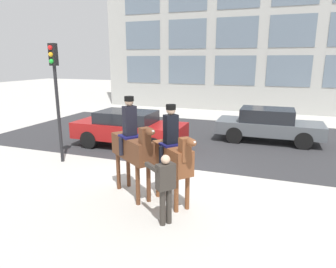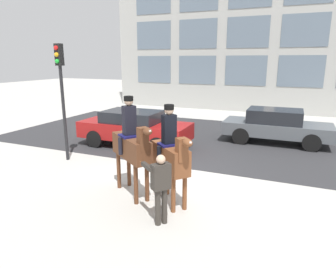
{
  "view_description": "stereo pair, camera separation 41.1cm",
  "coord_description": "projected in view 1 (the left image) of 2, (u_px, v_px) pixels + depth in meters",
  "views": [
    {
      "loc": [
        2.83,
        -8.59,
        3.54
      ],
      "look_at": [
        0.14,
        -1.15,
        1.58
      ],
      "focal_mm": 32.0,
      "sensor_mm": 36.0,
      "label": 1
    },
    {
      "loc": [
        3.21,
        -8.44,
        3.54
      ],
      "look_at": [
        0.14,
        -1.15,
        1.58
      ],
      "focal_mm": 32.0,
      "sensor_mm": 36.0,
      "label": 2
    }
  ],
  "objects": [
    {
      "name": "pedestrian_bystander",
      "position": [
        165.0,
        184.0,
        6.44
      ],
      "size": [
        0.89,
        0.55,
        1.61
      ],
      "rotation": [
        0.0,
        0.0,
        2.46
      ],
      "color": "#332D28",
      "rests_on": "ground_plane"
    },
    {
      "name": "road_surface",
      "position": [
        208.0,
        138.0,
        13.96
      ],
      "size": [
        19.67,
        8.5,
        0.01
      ],
      "color": "#2D2D30",
      "rests_on": "ground_plane"
    },
    {
      "name": "street_car_near_lane",
      "position": [
        129.0,
        128.0,
        12.44
      ],
      "size": [
        4.64,
        1.87,
        1.49
      ],
      "color": "maroon",
      "rests_on": "ground_plane"
    },
    {
      "name": "mounted_horse_companion",
      "position": [
        173.0,
        155.0,
        7.33
      ],
      "size": [
        1.45,
        1.33,
        2.51
      ],
      "rotation": [
        0.0,
        0.0,
        -0.72
      ],
      "color": "brown",
      "rests_on": "ground_plane"
    },
    {
      "name": "street_car_far_lane",
      "position": [
        268.0,
        124.0,
        13.23
      ],
      "size": [
        4.48,
        1.83,
        1.48
      ],
      "color": "#51565B",
      "rests_on": "ground_plane"
    },
    {
      "name": "mounted_horse_lead",
      "position": [
        132.0,
        146.0,
        7.74
      ],
      "size": [
        1.72,
        1.38,
        2.65
      ],
      "rotation": [
        0.0,
        0.0,
        -0.64
      ],
      "color": "#59331E",
      "rests_on": "ground_plane"
    },
    {
      "name": "traffic_light",
      "position": [
        56.0,
        85.0,
        10.09
      ],
      "size": [
        0.24,
        0.29,
        4.08
      ],
      "color": "black",
      "rests_on": "ground_plane"
    },
    {
      "name": "ground_plane",
      "position": [
        176.0,
        173.0,
        9.63
      ],
      "size": [
        80.0,
        80.0,
        0.0
      ],
      "primitive_type": "plane",
      "color": "#B2AFA8"
    }
  ]
}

